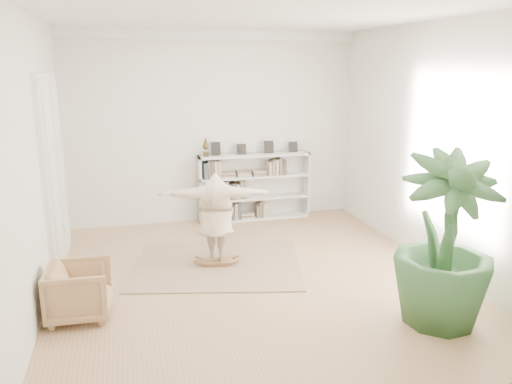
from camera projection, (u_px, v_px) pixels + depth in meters
floor at (254, 278)px, 7.14m from camera, size 6.00×6.00×0.00m
room_shell at (213, 34)px, 9.04m from camera, size 6.00×6.00×6.00m
doors at (54, 174)px, 7.35m from camera, size 0.09×1.78×2.92m
bookshelf at (254, 187)px, 9.81m from camera, size 2.20×0.35×1.64m
armchair at (79, 291)px, 5.97m from camera, size 0.77×0.75×0.67m
rug at (217, 264)px, 7.62m from camera, size 2.89×2.52×0.02m
rocker_board at (217, 261)px, 7.61m from camera, size 0.52×0.38×0.10m
person at (216, 215)px, 7.43m from camera, size 1.73×0.82×1.36m
houseplant at (445, 241)px, 5.68m from camera, size 1.32×1.32×2.04m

